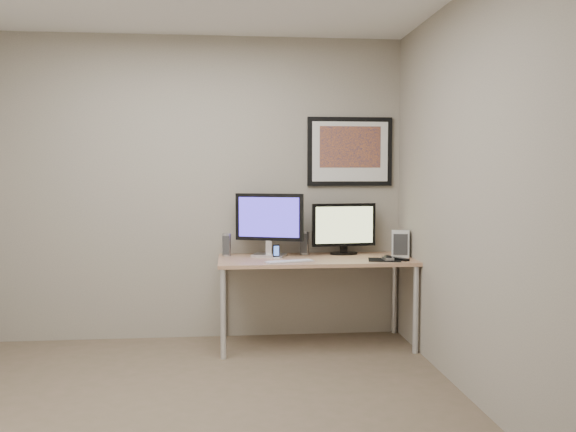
% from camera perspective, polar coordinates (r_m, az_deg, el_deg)
% --- Properties ---
extents(floor, '(3.60, 3.60, 0.00)m').
position_cam_1_polar(floor, '(3.89, -9.88, -17.63)').
color(floor, brown).
rests_on(floor, ground).
extents(room, '(3.60, 3.60, 3.60)m').
position_cam_1_polar(room, '(4.07, -9.69, 6.97)').
color(room, white).
rests_on(room, ground).
extents(desk, '(1.60, 0.70, 0.73)m').
position_cam_1_polar(desk, '(5.06, 2.58, -4.69)').
color(desk, '#946247').
rests_on(desk, floor).
extents(framed_art, '(0.75, 0.04, 0.60)m').
position_cam_1_polar(framed_art, '(5.39, 5.81, 6.03)').
color(framed_art, black).
rests_on(framed_art, room).
extents(monitor_large, '(0.56, 0.27, 0.53)m').
position_cam_1_polar(monitor_large, '(5.11, -1.76, -0.54)').
color(monitor_large, '#B0B0B5').
rests_on(monitor_large, desk).
extents(monitor_tv, '(0.56, 0.16, 0.44)m').
position_cam_1_polar(monitor_tv, '(5.26, 5.25, -1.06)').
color(monitor_tv, black).
rests_on(monitor_tv, desk).
extents(speaker_left, '(0.09, 0.09, 0.19)m').
position_cam_1_polar(speaker_left, '(5.19, -5.77, -2.70)').
color(speaker_left, '#B0B0B5').
rests_on(speaker_left, desk).
extents(speaker_right, '(0.10, 0.10, 0.20)m').
position_cam_1_polar(speaker_right, '(5.27, 1.56, -2.52)').
color(speaker_right, '#B0B0B5').
rests_on(speaker_right, desk).
extents(phone_dock, '(0.06, 0.06, 0.12)m').
position_cam_1_polar(phone_dock, '(5.01, -1.11, -3.34)').
color(phone_dock, black).
rests_on(phone_dock, desk).
extents(keyboard, '(0.40, 0.21, 0.01)m').
position_cam_1_polar(keyboard, '(4.81, 0.16, -4.27)').
color(keyboard, silver).
rests_on(keyboard, desk).
extents(mousepad, '(0.30, 0.28, 0.00)m').
position_cam_1_polar(mousepad, '(4.99, 9.01, -4.08)').
color(mousepad, black).
rests_on(mousepad, desk).
extents(mouse, '(0.07, 0.12, 0.04)m').
position_cam_1_polar(mouse, '(4.98, 9.32, -3.84)').
color(mouse, black).
rests_on(mouse, mousepad).
extents(remote, '(0.14, 0.18, 0.02)m').
position_cam_1_polar(remote, '(5.01, 10.34, -3.94)').
color(remote, black).
rests_on(remote, desk).
extents(fan_unit, '(0.17, 0.14, 0.22)m').
position_cam_1_polar(fan_unit, '(5.19, 10.47, -2.57)').
color(fan_unit, silver).
rests_on(fan_unit, desk).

